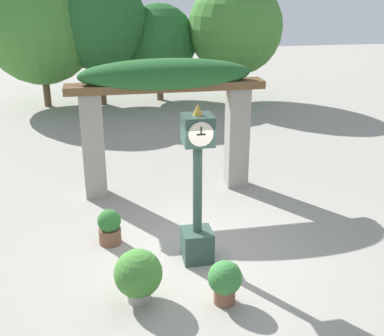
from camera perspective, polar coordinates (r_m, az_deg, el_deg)
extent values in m
plane|color=gray|center=(9.02, -0.06, -10.18)|extent=(60.00, 60.00, 0.00)
cube|color=#2D473D|center=(8.75, 0.62, -9.09)|extent=(0.53, 0.53, 0.57)
cylinder|color=#2D473D|center=(8.26, 0.65, -2.63)|extent=(0.16, 0.16, 1.58)
cylinder|color=gold|center=(7.97, 0.68, 2.70)|extent=(0.26, 0.26, 0.04)
cube|color=#2D473D|center=(7.89, 0.68, 4.55)|extent=(0.50, 0.50, 0.50)
cylinder|color=beige|center=(7.65, 1.07, 4.02)|extent=(0.41, 0.02, 0.41)
cylinder|color=beige|center=(8.14, 0.32, 5.06)|extent=(0.41, 0.02, 0.41)
cube|color=black|center=(7.64, 1.09, 3.99)|extent=(0.14, 0.01, 0.02)
cube|color=black|center=(7.62, 1.09, 4.42)|extent=(0.02, 0.01, 0.13)
cone|color=gold|center=(7.80, 0.69, 6.95)|extent=(0.17, 0.17, 0.18)
cube|color=gray|center=(11.19, -11.59, 2.57)|extent=(0.49, 0.49, 2.44)
cube|color=gray|center=(11.61, 5.35, 3.60)|extent=(0.49, 0.49, 2.44)
cube|color=brown|center=(10.71, -2.91, 9.41)|extent=(4.48, 0.11, 0.18)
cube|color=brown|center=(10.87, -3.03, 9.58)|extent=(4.48, 0.11, 0.18)
cube|color=brown|center=(11.03, -3.16, 9.74)|extent=(4.48, 0.11, 0.18)
cube|color=brown|center=(11.19, -3.27, 9.90)|extent=(4.48, 0.11, 0.18)
ellipsoid|color=#235B28|center=(10.90, -3.12, 11.03)|extent=(3.89, 1.09, 0.70)
cylinder|color=brown|center=(7.78, 3.87, -14.83)|extent=(0.34, 0.34, 0.25)
sphere|color=#387A38|center=(7.59, 3.93, -12.85)|extent=(0.53, 0.53, 0.53)
cylinder|color=gray|center=(7.87, -6.29, -14.65)|extent=(0.38, 0.38, 0.20)
sphere|color=#427F33|center=(7.65, -6.40, -12.30)|extent=(0.76, 0.76, 0.76)
cylinder|color=brown|center=(9.44, -9.68, -7.93)|extent=(0.42, 0.42, 0.31)
sphere|color=#2D6B2D|center=(9.29, -9.80, -6.20)|extent=(0.45, 0.45, 0.45)
cylinder|color=brown|center=(20.54, -16.88, 9.17)|extent=(0.28, 0.28, 1.57)
sphere|color=#427F33|center=(20.23, -17.59, 15.59)|extent=(4.38, 4.38, 4.38)
cylinder|color=brown|center=(20.29, -10.61, 10.14)|extent=(0.28, 0.28, 1.96)
sphere|color=#235B28|center=(20.00, -11.07, 16.66)|extent=(3.81, 3.81, 3.81)
cylinder|color=brown|center=(20.90, -3.83, 9.89)|extent=(0.28, 0.28, 1.35)
sphere|color=#235B28|center=(20.63, -3.95, 14.69)|extent=(3.10, 3.10, 3.10)
cylinder|color=brown|center=(20.75, 4.95, 10.24)|extent=(0.28, 0.28, 1.67)
sphere|color=#427F33|center=(20.46, 5.15, 16.26)|extent=(3.86, 3.86, 3.86)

